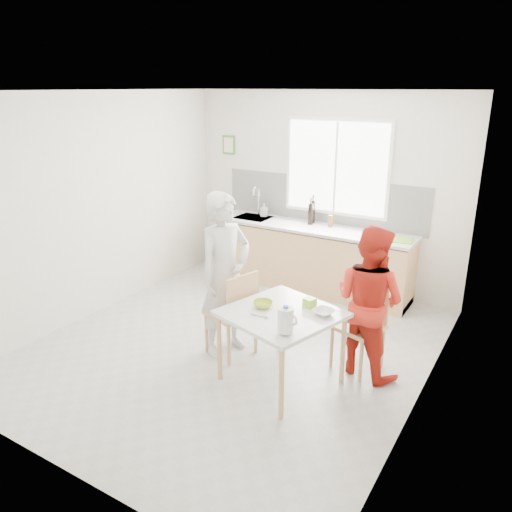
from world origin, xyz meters
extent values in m
plane|color=#B7B7B2|center=(0.00, 0.00, 0.00)|extent=(4.50, 4.50, 0.00)
plane|color=silver|center=(0.00, 2.25, 1.35)|extent=(4.00, 0.00, 4.00)
plane|color=silver|center=(0.00, -2.25, 1.35)|extent=(4.00, 0.00, 4.00)
plane|color=silver|center=(-2.00, 0.00, 1.35)|extent=(0.00, 4.50, 4.50)
plane|color=silver|center=(2.00, 0.00, 1.35)|extent=(0.00, 4.50, 4.50)
plane|color=white|center=(0.00, 0.00, 2.70)|extent=(4.50, 4.50, 0.00)
cube|color=white|center=(0.20, 2.23, 1.70)|extent=(1.50, 0.03, 1.30)
cube|color=white|center=(0.20, 2.21, 1.70)|extent=(1.40, 0.02, 1.20)
cube|color=white|center=(0.20, 2.21, 1.70)|extent=(0.03, 0.03, 1.20)
cube|color=white|center=(0.00, 2.24, 1.23)|extent=(3.00, 0.02, 0.65)
cube|color=#487F39|center=(-1.55, 2.23, 1.90)|extent=(0.22, 0.02, 0.28)
cube|color=beige|center=(-1.55, 2.22, 1.90)|extent=(0.16, 0.01, 0.22)
cube|color=#DEA877|center=(0.00, 1.95, 0.43)|extent=(2.80, 0.60, 0.86)
cube|color=#3F3326|center=(0.00, 1.95, 0.05)|extent=(2.80, 0.54, 0.10)
cube|color=silver|center=(0.00, 1.95, 0.90)|extent=(2.84, 0.64, 0.04)
cube|color=#A5A5AA|center=(-0.95, 1.95, 0.91)|extent=(0.50, 0.40, 0.03)
cylinder|color=silver|center=(-0.95, 2.11, 1.10)|extent=(0.02, 0.02, 0.36)
torus|color=silver|center=(-0.95, 2.04, 1.28)|extent=(0.02, 0.18, 0.18)
cube|color=silver|center=(0.77, -0.34, 0.72)|extent=(1.18, 1.18, 0.04)
cylinder|color=#DEA877|center=(0.25, -0.63, 0.34)|extent=(0.05, 0.05, 0.68)
cylinder|color=#DEA877|center=(0.48, 0.18, 0.34)|extent=(0.05, 0.05, 0.68)
cylinder|color=#DEA877|center=(1.06, -0.86, 0.34)|extent=(0.05, 0.05, 0.68)
cylinder|color=#DEA877|center=(1.29, -0.06, 0.34)|extent=(0.05, 0.05, 0.68)
cube|color=#DEA877|center=(0.05, -0.13, 0.47)|extent=(0.54, 0.54, 0.04)
cube|color=#DEA877|center=(0.24, -0.19, 0.72)|extent=(0.15, 0.41, 0.46)
cylinder|color=#DEA877|center=(-0.08, 0.10, 0.22)|extent=(0.04, 0.04, 0.45)
cylinder|color=#DEA877|center=(-0.18, -0.26, 0.22)|extent=(0.04, 0.04, 0.45)
cylinder|color=#DEA877|center=(0.28, -0.01, 0.22)|extent=(0.04, 0.04, 0.45)
cylinder|color=#DEA877|center=(0.18, -0.37, 0.22)|extent=(0.04, 0.04, 0.45)
cube|color=#DEA877|center=(1.31, 0.28, 0.45)|extent=(0.52, 0.52, 0.04)
cube|color=#DEA877|center=(1.37, 0.46, 0.70)|extent=(0.40, 0.14, 0.44)
cylinder|color=#DEA877|center=(1.09, 0.16, 0.22)|extent=(0.04, 0.04, 0.43)
cylinder|color=#DEA877|center=(1.44, 0.06, 0.22)|extent=(0.04, 0.04, 0.43)
cylinder|color=#DEA877|center=(1.19, 0.51, 0.22)|extent=(0.04, 0.04, 0.43)
cylinder|color=#DEA877|center=(1.54, 0.40, 0.22)|extent=(0.04, 0.04, 0.43)
imported|color=silver|center=(-0.03, -0.11, 0.88)|extent=(0.58, 0.73, 1.75)
imported|color=red|center=(1.40, 0.26, 0.76)|extent=(0.87, 0.76, 1.53)
imported|color=#A5C82E|center=(0.56, -0.33, 0.76)|extent=(0.23, 0.23, 0.06)
imported|color=white|center=(1.13, -0.19, 0.76)|extent=(0.24, 0.24, 0.05)
cylinder|color=white|center=(1.00, -0.70, 0.86)|extent=(0.14, 0.14, 0.22)
cylinder|color=blue|center=(1.00, -0.70, 0.98)|extent=(0.05, 0.05, 0.03)
torus|color=white|center=(1.07, -0.70, 0.88)|extent=(0.11, 0.05, 0.10)
cube|color=#91D130|center=(0.94, -0.10, 0.78)|extent=(0.12, 0.12, 0.09)
cylinder|color=#A5A5AA|center=(0.63, -0.53, 0.75)|extent=(0.16, 0.02, 0.01)
cube|color=#75B92A|center=(1.20, 1.90, 0.93)|extent=(0.38, 0.30, 0.01)
cylinder|color=black|center=(-0.08, 2.12, 1.08)|extent=(0.07, 0.07, 0.32)
cylinder|color=black|center=(-0.06, 2.02, 1.07)|extent=(0.07, 0.07, 0.30)
cylinder|color=brown|center=(0.23, 2.04, 1.00)|extent=(0.06, 0.06, 0.16)
imported|color=#999999|center=(-0.84, 2.09, 1.02)|extent=(0.10, 0.10, 0.19)
camera|label=1|loc=(2.76, -4.10, 2.74)|focal=35.00mm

